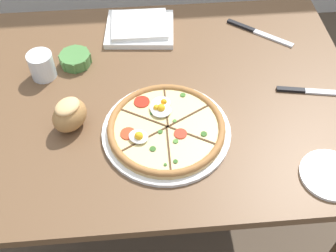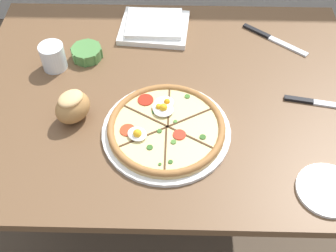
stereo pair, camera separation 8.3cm
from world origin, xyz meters
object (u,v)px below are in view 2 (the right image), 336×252
object	(u,v)px
dining_table	(168,115)
ramekin_bowl	(87,53)
pizza	(168,128)
bread_piece_near	(73,107)
knife_main	(318,103)
knife_spare	(274,39)
water_glass	(53,58)
napkin_folded	(154,26)
side_saucer	(327,190)

from	to	relation	value
dining_table	ramekin_bowl	xyz separation A→B (m)	(-0.27, 0.16, 0.13)
pizza	bread_piece_near	xyz separation A→B (m)	(-0.27, 0.05, 0.03)
pizza	bread_piece_near	distance (m)	0.28
knife_main	knife_spare	xyz separation A→B (m)	(-0.09, 0.30, 0.00)
water_glass	bread_piece_near	bearing A→B (deg)	-65.31
bread_piece_near	knife_main	world-z (taller)	bread_piece_near
ramekin_bowl	knife_spare	size ratio (longest dim) A/B	0.50
knife_main	knife_spare	size ratio (longest dim) A/B	0.99
napkin_folded	water_glass	size ratio (longest dim) A/B	2.96
side_saucer	dining_table	bearing A→B (deg)	140.43
dining_table	knife_spare	world-z (taller)	knife_spare
dining_table	ramekin_bowl	size ratio (longest dim) A/B	11.61
knife_main	knife_spare	bearing A→B (deg)	117.63
bread_piece_near	water_glass	distance (m)	0.24
pizza	knife_main	distance (m)	0.47
ramekin_bowl	side_saucer	bearing A→B (deg)	-36.00
bread_piece_near	water_glass	size ratio (longest dim) A/B	1.57
napkin_folded	side_saucer	world-z (taller)	napkin_folded
dining_table	knife_spare	distance (m)	0.46
pizza	side_saucer	bearing A→B (deg)	-23.98
dining_table	water_glass	xyz separation A→B (m)	(-0.37, 0.11, 0.15)
napkin_folded	bread_piece_near	xyz separation A→B (m)	(-0.21, -0.42, 0.03)
water_glass	napkin_folded	bearing A→B (deg)	32.74
napkin_folded	water_glass	distance (m)	0.38
ramekin_bowl	knife_spare	world-z (taller)	ramekin_bowl
bread_piece_near	pizza	bearing A→B (deg)	-9.83
knife_main	pizza	bearing A→B (deg)	-154.37
side_saucer	knife_spare	bearing A→B (deg)	95.08
pizza	knife_main	xyz separation A→B (m)	(0.45, 0.12, -0.01)
knife_spare	water_glass	bearing A→B (deg)	-129.51
bread_piece_near	knife_spare	bearing A→B (deg)	30.66
dining_table	napkin_folded	size ratio (longest dim) A/B	4.81
pizza	side_saucer	size ratio (longest dim) A/B	2.28
knife_main	water_glass	bearing A→B (deg)	-179.53
napkin_folded	side_saucer	xyz separation A→B (m)	(0.47, -0.66, -0.01)
side_saucer	water_glass	bearing A→B (deg)	150.14
napkin_folded	knife_main	distance (m)	0.62
knife_spare	pizza	bearing A→B (deg)	-91.81
knife_main	side_saucer	world-z (taller)	same
bread_piece_near	ramekin_bowl	bearing A→B (deg)	90.77
napkin_folded	bread_piece_near	size ratio (longest dim) A/B	1.88
dining_table	pizza	world-z (taller)	pizza
knife_main	knife_spare	distance (m)	0.31
dining_table	side_saucer	bearing A→B (deg)	-39.57
ramekin_bowl	water_glass	xyz separation A→B (m)	(-0.10, -0.05, 0.02)
knife_spare	dining_table	bearing A→B (deg)	-105.67
ramekin_bowl	knife_main	size ratio (longest dim) A/B	0.51
ramekin_bowl	napkin_folded	xyz separation A→B (m)	(0.22, 0.15, -0.00)
knife_main	side_saucer	size ratio (longest dim) A/B	1.29
napkin_folded	water_glass	xyz separation A→B (m)	(-0.32, -0.20, 0.02)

